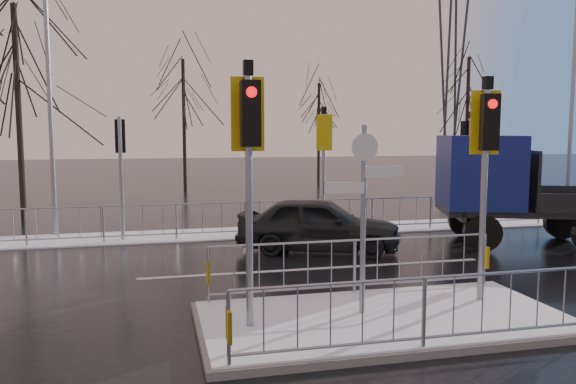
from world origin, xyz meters
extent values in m
plane|color=black|center=(0.00, 0.00, 0.00)|extent=(120.00, 120.00, 0.00)
cube|color=white|center=(0.00, 8.60, 0.02)|extent=(30.00, 2.00, 0.04)
cube|color=silver|center=(0.00, 3.80, 0.00)|extent=(8.00, 0.15, 0.01)
cube|color=slate|center=(0.00, 0.00, 0.06)|extent=(6.00, 3.00, 0.12)
cube|color=white|center=(0.00, 0.00, 0.14)|extent=(5.85, 2.85, 0.03)
cube|color=gold|center=(-2.70, -1.38, 0.67)|extent=(0.05, 0.28, 0.42)
cube|color=gold|center=(-2.70, 1.38, 0.67)|extent=(0.05, 0.28, 0.42)
cube|color=gold|center=(2.70, 1.38, 0.67)|extent=(0.05, 0.28, 0.42)
cylinder|color=gray|center=(-2.20, 0.00, 2.02)|extent=(0.11, 0.11, 3.80)
cube|color=black|center=(-2.20, -0.18, 3.37)|extent=(0.28, 0.22, 0.95)
cylinder|color=red|center=(-2.20, -0.29, 3.67)|extent=(0.16, 0.04, 0.16)
cube|color=#DEBC0D|center=(-2.20, 0.07, 3.37)|extent=(0.50, 0.03, 1.10)
cube|color=black|center=(-2.20, 0.00, 4.04)|extent=(0.14, 0.14, 0.22)
cylinder|color=gray|center=(2.00, 0.40, 1.97)|extent=(0.11, 0.11, 3.70)
cube|color=black|center=(1.95, 0.23, 3.27)|extent=(0.33, 0.28, 0.95)
cylinder|color=red|center=(1.93, 0.12, 3.57)|extent=(0.16, 0.08, 0.16)
cube|color=#DEBC0D|center=(2.02, 0.47, 3.27)|extent=(0.49, 0.16, 1.10)
cube|color=black|center=(2.00, 0.40, 3.94)|extent=(0.14, 0.14, 0.22)
cylinder|color=gray|center=(-0.30, 0.20, 1.67)|extent=(0.09, 0.09, 3.10)
cube|color=silver|center=(0.05, 0.20, 2.47)|extent=(0.70, 0.14, 0.18)
cube|color=silver|center=(-0.62, 0.20, 2.22)|extent=(0.62, 0.15, 0.18)
cylinder|color=silver|center=(-0.30, 0.17, 2.87)|extent=(0.44, 0.03, 0.44)
cylinder|color=gray|center=(-4.50, 8.30, 1.79)|extent=(0.11, 0.11, 3.50)
cube|color=black|center=(-4.50, 8.48, 2.99)|extent=(0.28, 0.22, 0.95)
cylinder|color=red|center=(-4.50, 8.59, 3.29)|extent=(0.16, 0.04, 0.16)
cylinder|color=gray|center=(1.50, 8.30, 1.84)|extent=(0.11, 0.11, 3.60)
cube|color=black|center=(1.50, 8.48, 3.09)|extent=(0.28, 0.22, 0.95)
cylinder|color=red|center=(1.50, 8.59, 3.39)|extent=(0.16, 0.04, 0.16)
cube|color=#DEBC0D|center=(1.50, 8.23, 3.09)|extent=(0.50, 0.03, 1.10)
cube|color=black|center=(1.50, 8.30, 3.76)|extent=(0.14, 0.14, 0.22)
cylinder|color=gray|center=(6.50, 8.30, 1.79)|extent=(0.11, 0.11, 3.50)
cube|color=black|center=(6.45, 8.47, 2.99)|extent=(0.33, 0.28, 0.95)
cylinder|color=red|center=(6.43, 8.58, 3.29)|extent=(0.16, 0.08, 0.16)
cube|color=black|center=(6.50, 8.30, 3.66)|extent=(0.14, 0.14, 0.22)
imported|color=black|center=(0.54, 5.54, 0.72)|extent=(4.53, 3.10, 1.43)
cylinder|color=black|center=(4.73, 4.63, 0.49)|extent=(1.03, 0.60, 0.98)
cylinder|color=black|center=(5.40, 6.58, 0.49)|extent=(1.03, 0.60, 0.98)
cylinder|color=black|center=(8.00, 5.69, 0.49)|extent=(1.03, 0.60, 0.98)
cube|color=black|center=(7.30, 4.84, 0.96)|extent=(6.87, 4.24, 0.16)
cube|color=navy|center=(5.16, 5.57, 2.02)|extent=(2.63, 2.87, 1.97)
cube|color=black|center=(6.06, 5.26, 2.42)|extent=(0.68, 1.87, 1.08)
cube|color=#2D3033|center=(4.60, 5.76, 0.93)|extent=(0.85, 2.18, 0.34)
cube|color=black|center=(6.32, 5.17, 1.89)|extent=(0.84, 2.26, 1.47)
cylinder|color=black|center=(-8.00, 12.50, 3.68)|extent=(0.20, 0.20, 7.36)
cylinder|color=black|center=(-2.00, 22.00, 3.45)|extent=(0.19, 0.19, 6.90)
cylinder|color=black|center=(6.00, 24.00, 2.99)|extent=(0.16, 0.16, 5.98)
cylinder|color=black|center=(14.00, 21.00, 3.68)|extent=(0.20, 0.20, 7.36)
cylinder|color=gray|center=(10.50, 8.50, 4.00)|extent=(0.14, 0.14, 8.00)
cylinder|color=gray|center=(-6.50, 9.50, 4.10)|extent=(0.14, 0.14, 8.20)
cylinder|color=#2D3033|center=(18.60, 30.60, 10.00)|extent=(1.18, 1.18, 19.97)
cylinder|color=#2D3033|center=(17.40, 30.60, 10.00)|extent=(1.18, 1.18, 19.97)
cylinder|color=#2D3033|center=(18.60, 29.40, 10.00)|extent=(1.18, 1.18, 19.97)
cylinder|color=#2D3033|center=(17.40, 29.40, 10.00)|extent=(1.18, 1.18, 19.97)
camera|label=1|loc=(-3.56, -8.24, 3.11)|focal=35.00mm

